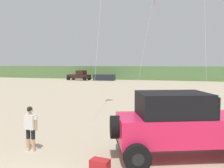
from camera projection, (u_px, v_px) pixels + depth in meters
dune_ridge at (179, 73)px, 51.69m from camera, size 90.00×7.20×2.81m
jeep at (180, 123)px, 8.53m from camera, size 5.00×3.86×2.26m
person_watching at (30, 126)px, 9.20m from camera, size 0.62×0.32×1.67m
cooler_box at (100, 166)px, 7.43m from camera, size 0.60×0.42×0.38m
distant_pickup at (79, 76)px, 50.54m from camera, size 4.71×2.64×1.98m
distant_sedan at (104, 77)px, 49.41m from camera, size 4.36×2.14×1.20m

